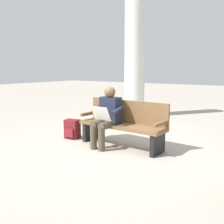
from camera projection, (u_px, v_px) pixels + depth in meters
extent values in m
plane|color=#A89E8E|center=(121.00, 146.00, 5.18)|extent=(40.00, 40.00, 0.00)
cube|color=brown|center=(121.00, 126.00, 5.12)|extent=(1.82, 0.57, 0.06)
cube|color=brown|center=(128.00, 111.00, 5.24)|extent=(1.80, 0.14, 0.45)
cube|color=brown|center=(161.00, 124.00, 4.58)|extent=(0.08, 0.48, 0.06)
cube|color=brown|center=(89.00, 114.00, 5.60)|extent=(0.08, 0.48, 0.06)
cube|color=black|center=(158.00, 144.00, 4.67)|extent=(0.10, 0.44, 0.39)
cube|color=black|center=(91.00, 131.00, 5.64)|extent=(0.10, 0.44, 0.39)
cube|color=#1E2338|center=(110.00, 110.00, 5.16)|extent=(0.41, 0.24, 0.52)
sphere|color=brown|center=(110.00, 92.00, 5.09)|extent=(0.22, 0.22, 0.22)
cylinder|color=#4C4233|center=(108.00, 125.00, 4.98)|extent=(0.17, 0.43, 0.15)
cylinder|color=#4C4233|center=(100.00, 123.00, 5.10)|extent=(0.17, 0.43, 0.15)
cylinder|color=#4C4233|center=(102.00, 139.00, 4.87)|extent=(0.13, 0.13, 0.45)
cylinder|color=#4C4233|center=(93.00, 137.00, 4.99)|extent=(0.13, 0.13, 0.45)
cylinder|color=#1E2338|center=(117.00, 111.00, 4.94)|extent=(0.11, 0.32, 0.18)
cylinder|color=#1E2338|center=(98.00, 108.00, 5.23)|extent=(0.11, 0.32, 0.18)
cube|color=silver|center=(101.00, 114.00, 4.94)|extent=(0.41, 0.15, 0.27)
cube|color=maroon|center=(72.00, 129.00, 5.77)|extent=(0.33, 0.25, 0.42)
cube|color=maroon|center=(69.00, 133.00, 5.66)|extent=(0.22, 0.07, 0.19)
cylinder|color=silver|center=(135.00, 59.00, 8.18)|extent=(0.63, 0.63, 3.63)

